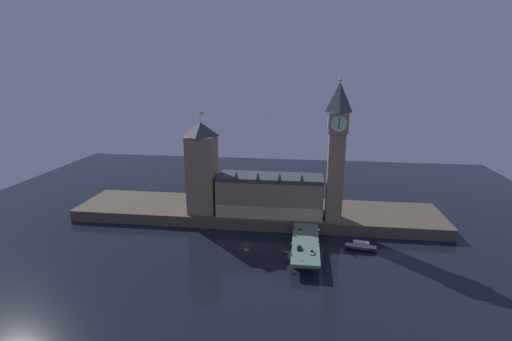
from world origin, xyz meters
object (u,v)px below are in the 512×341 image
object	(u,v)px
car_northbound_trail	(299,248)
boat_downstream	(361,247)
car_northbound_lead	(300,231)
victoria_tower	(202,168)
pedestrian_far_rail	(295,229)
street_lamp_mid	(319,234)
street_lamp_far	(294,222)
clock_tower	(337,148)
car_southbound_lead	(312,252)
street_lamp_near	(292,247)

from	to	relation	value
car_northbound_trail	boat_downstream	xyz separation A→B (m)	(30.70, 15.75, -5.34)
car_northbound_lead	victoria_tower	bearing A→B (deg)	158.35
car_northbound_lead	pedestrian_far_rail	bearing A→B (deg)	150.24
street_lamp_mid	street_lamp_far	size ratio (longest dim) A/B	1.15
clock_tower	victoria_tower	world-z (taller)	clock_tower
car_southbound_lead	street_lamp_far	distance (m)	28.12
victoria_tower	car_northbound_lead	size ratio (longest dim) A/B	12.41
clock_tower	boat_downstream	distance (m)	53.05
car_northbound_lead	car_northbound_trail	size ratio (longest dim) A/B	1.19
victoria_tower	street_lamp_far	world-z (taller)	victoria_tower
street_lamp_near	pedestrian_far_rail	bearing A→B (deg)	89.18
car_southbound_lead	street_lamp_near	bearing A→B (deg)	-161.52
clock_tower	car_northbound_lead	xyz separation A→B (m)	(-18.02, -19.41, -40.56)
victoria_tower	street_lamp_far	bearing A→B (deg)	-19.82
street_lamp_far	street_lamp_near	bearing A→B (deg)	-90.00
pedestrian_far_rail	car_southbound_lead	bearing A→B (deg)	-70.66
victoria_tower	street_lamp_mid	bearing A→B (deg)	-27.18
clock_tower	victoria_tower	distance (m)	77.39
car_northbound_lead	street_lamp_mid	world-z (taller)	street_lamp_mid
victoria_tower	car_northbound_trail	world-z (taller)	victoria_tower
street_lamp_mid	street_lamp_far	world-z (taller)	street_lamp_mid
car_southbound_lead	clock_tower	bearing A→B (deg)	73.95
street_lamp_mid	clock_tower	bearing A→B (deg)	73.83
street_lamp_mid	boat_downstream	size ratio (longest dim) A/B	0.42
car_southbound_lead	boat_downstream	world-z (taller)	car_southbound_lead
car_northbound_lead	boat_downstream	bearing A→B (deg)	-7.30
street_lamp_near	street_lamp_far	size ratio (longest dim) A/B	0.98
clock_tower	street_lamp_mid	world-z (taller)	clock_tower
clock_tower	street_lamp_near	size ratio (longest dim) A/B	12.44
street_lamp_far	car_northbound_lead	bearing A→B (deg)	-45.06
pedestrian_far_rail	boat_downstream	size ratio (longest dim) A/B	0.09
victoria_tower	street_lamp_near	xyz separation A→B (m)	(54.63, -49.14, -23.00)
car_southbound_lead	street_lamp_far	size ratio (longest dim) A/B	0.63
clock_tower	car_southbound_lead	size ratio (longest dim) A/B	19.47
car_northbound_trail	boat_downstream	bearing A→B (deg)	27.16
clock_tower	pedestrian_far_rail	distance (m)	48.86
car_southbound_lead	street_lamp_mid	bearing A→B (deg)	74.25
street_lamp_mid	pedestrian_far_rail	bearing A→B (deg)	132.51
victoria_tower	pedestrian_far_rail	distance (m)	64.51
street_lamp_near	street_lamp_far	bearing A→B (deg)	90.00
clock_tower	car_northbound_trail	size ratio (longest dim) A/B	19.43
street_lamp_mid	victoria_tower	bearing A→B (deg)	152.82
car_northbound_trail	car_southbound_lead	world-z (taller)	car_northbound_trail
victoria_tower	street_lamp_near	bearing A→B (deg)	-41.97
street_lamp_far	street_lamp_mid	bearing A→B (deg)	-49.93
clock_tower	boat_downstream	size ratio (longest dim) A/B	4.43
pedestrian_far_rail	street_lamp_mid	xyz separation A→B (m)	(11.98, -13.07, 3.68)
pedestrian_far_rail	street_lamp_near	size ratio (longest dim) A/B	0.27
car_northbound_lead	boat_downstream	xyz separation A→B (m)	(30.70, -3.93, -5.37)
car_northbound_trail	street_lamp_near	bearing A→B (deg)	-117.05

